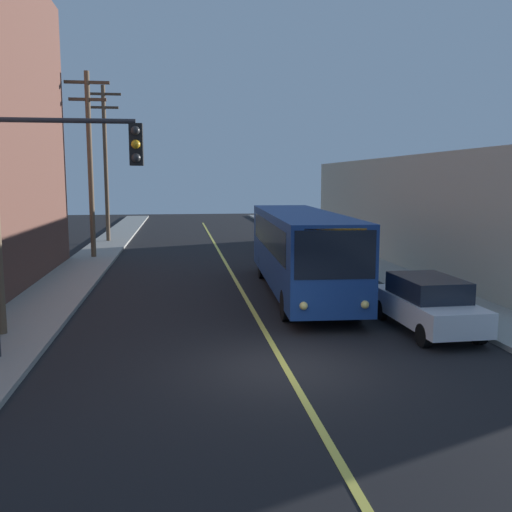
# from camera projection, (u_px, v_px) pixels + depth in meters

# --- Properties ---
(ground_plane) EXTENTS (120.00, 120.00, 0.00)m
(ground_plane) POSITION_uv_depth(u_px,v_px,m) (285.00, 367.00, 13.35)
(ground_plane) COLOR black
(sidewalk_left) EXTENTS (2.50, 90.00, 0.15)m
(sidewalk_left) POSITION_uv_depth(u_px,v_px,m) (59.00, 291.00, 22.16)
(sidewalk_left) COLOR gray
(sidewalk_left) RESTS_ON ground
(sidewalk_right) EXTENTS (2.50, 90.00, 0.15)m
(sidewalk_right) POSITION_uv_depth(u_px,v_px,m) (406.00, 281.00, 24.14)
(sidewalk_right) COLOR gray
(sidewalk_right) RESTS_ON ground
(lane_stripe_center) EXTENTS (0.16, 60.00, 0.01)m
(lane_stripe_center) POSITION_uv_depth(u_px,v_px,m) (229.00, 269.00, 28.06)
(lane_stripe_center) COLOR #D8CC4C
(lane_stripe_center) RESTS_ON ground
(building_right_warehouse) EXTENTS (12.00, 26.56, 5.62)m
(building_right_warehouse) POSITION_uv_depth(u_px,v_px,m) (486.00, 209.00, 30.95)
(building_right_warehouse) COLOR beige
(building_right_warehouse) RESTS_ON ground
(city_bus) EXTENTS (3.14, 12.25, 3.20)m
(city_bus) POSITION_uv_depth(u_px,v_px,m) (300.00, 248.00, 21.71)
(city_bus) COLOR navy
(city_bus) RESTS_ON ground
(parked_car_white) EXTENTS (1.89, 4.43, 1.62)m
(parked_car_white) POSITION_uv_depth(u_px,v_px,m) (427.00, 303.00, 16.44)
(parked_car_white) COLOR silver
(parked_car_white) RESTS_ON ground
(utility_pole_mid) EXTENTS (2.40, 0.28, 10.12)m
(utility_pole_mid) POSITION_uv_depth(u_px,v_px,m) (90.00, 157.00, 30.60)
(utility_pole_mid) COLOR brown
(utility_pole_mid) RESTS_ON sidewalk_left
(utility_pole_far) EXTENTS (2.40, 0.28, 10.71)m
(utility_pole_far) POSITION_uv_depth(u_px,v_px,m) (105.00, 157.00, 38.70)
(utility_pole_far) COLOR brown
(utility_pole_far) RESTS_ON sidewalk_left
(traffic_signal_left_corner) EXTENTS (3.75, 0.48, 6.00)m
(traffic_signal_left_corner) POSITION_uv_depth(u_px,v_px,m) (54.00, 186.00, 13.30)
(traffic_signal_left_corner) COLOR #2D2D33
(traffic_signal_left_corner) RESTS_ON sidewalk_left
(fire_hydrant) EXTENTS (0.44, 0.26, 0.84)m
(fire_hydrant) POSITION_uv_depth(u_px,v_px,m) (434.00, 285.00, 20.55)
(fire_hydrant) COLOR red
(fire_hydrant) RESTS_ON sidewalk_right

